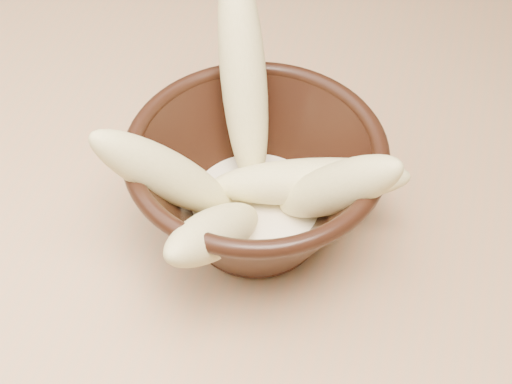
% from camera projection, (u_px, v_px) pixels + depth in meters
% --- Properties ---
extents(table, '(1.20, 0.80, 0.75)m').
position_uv_depth(table, '(328.00, 173.00, 0.74)').
color(table, tan).
rests_on(table, ground).
extents(bowl, '(0.19, 0.19, 0.10)m').
position_uv_depth(bowl, '(256.00, 184.00, 0.54)').
color(bowl, black).
rests_on(bowl, table).
extents(milk_puddle, '(0.11, 0.11, 0.01)m').
position_uv_depth(milk_puddle, '(256.00, 206.00, 0.56)').
color(milk_puddle, '#F7E9C7').
rests_on(milk_puddle, bowl).
extents(banana_upright, '(0.09, 0.13, 0.17)m').
position_uv_depth(banana_upright, '(243.00, 76.00, 0.54)').
color(banana_upright, '#D5CB7E').
rests_on(banana_upright, bowl).
extents(banana_left, '(0.12, 0.09, 0.13)m').
position_uv_depth(banana_left, '(166.00, 175.00, 0.51)').
color(banana_left, '#D5CB7E').
rests_on(banana_left, bowl).
extents(banana_right, '(0.12, 0.07, 0.12)m').
position_uv_depth(banana_right, '(336.00, 188.00, 0.50)').
color(banana_right, '#D5CB7E').
rests_on(banana_right, bowl).
extents(banana_across, '(0.16, 0.08, 0.05)m').
position_uv_depth(banana_across, '(310.00, 181.00, 0.54)').
color(banana_across, '#D5CB7E').
rests_on(banana_across, bowl).
extents(banana_front, '(0.06, 0.13, 0.10)m').
position_uv_depth(banana_front, '(215.00, 233.00, 0.49)').
color(banana_front, '#D5CB7E').
rests_on(banana_front, bowl).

